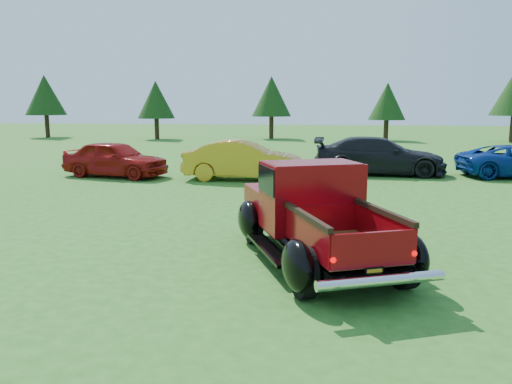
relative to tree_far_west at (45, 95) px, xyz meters
name	(u,v)px	position (x,y,z in m)	size (l,w,h in m)	color
ground	(250,241)	(22.00, -30.00, -3.52)	(120.00, 120.00, 0.00)	#2A5F1B
tree_far_west	(45,95)	(0.00, 0.00, 0.00)	(3.33, 3.33, 5.20)	#332114
tree_west	(156,100)	(10.00, -1.00, -0.41)	(2.94, 2.94, 4.60)	#332114
tree_mid_left	(271,96)	(19.00, 1.00, -0.14)	(3.20, 3.20, 5.00)	#332114
tree_mid_right	(387,101)	(28.00, 0.00, -0.55)	(2.82, 2.82, 4.40)	#332114
pickup_truck	(311,212)	(23.24, -30.82, -2.70)	(3.53, 4.95, 1.73)	black
show_car_red	(115,159)	(15.50, -21.62, -2.83)	(1.64, 4.07, 1.39)	maroon
show_car_yellow	(244,160)	(20.50, -21.71, -2.80)	(1.53, 4.38, 1.44)	orange
show_car_grey	(379,156)	(25.56, -19.54, -2.78)	(2.07, 5.09, 1.48)	black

